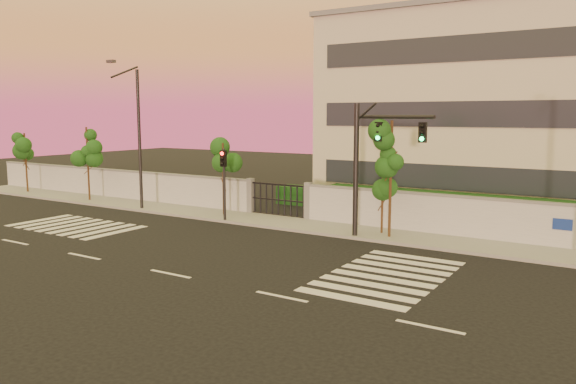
# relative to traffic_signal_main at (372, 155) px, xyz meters

# --- Properties ---
(ground) EXTENTS (120.00, 120.00, 0.00)m
(ground) POSITION_rel_traffic_signal_main_xyz_m (-4.00, -9.35, -4.11)
(ground) COLOR black
(ground) RESTS_ON ground
(sidewalk) EXTENTS (60.00, 3.00, 0.15)m
(sidewalk) POSITION_rel_traffic_signal_main_xyz_m (-4.00, 1.15, -4.03)
(sidewalk) COLOR gray
(sidewalk) RESTS_ON ground
(perimeter_wall) EXTENTS (60.00, 0.36, 2.20)m
(perimeter_wall) POSITION_rel_traffic_signal_main_xyz_m (-3.90, 2.65, -3.04)
(perimeter_wall) COLOR #ACAFB4
(perimeter_wall) RESTS_ON ground
(hedge_row) EXTENTS (41.00, 4.25, 1.80)m
(hedge_row) POSITION_rel_traffic_signal_main_xyz_m (-2.84, 5.39, -3.29)
(hedge_row) COLOR black
(hedge_row) RESTS_ON ground
(institutional_building) EXTENTS (24.40, 12.40, 12.25)m
(institutional_building) POSITION_rel_traffic_signal_main_xyz_m (5.00, 12.64, 2.05)
(institutional_building) COLOR beige
(institutional_building) RESTS_ON ground
(distant_skyscraper) EXTENTS (16.00, 16.00, 118.00)m
(distant_skyscraper) POSITION_rel_traffic_signal_main_xyz_m (-69.00, 270.65, 57.88)
(distant_skyscraper) COLOR gray
(distant_skyscraper) RESTS_ON ground
(road_markings) EXTENTS (57.00, 7.62, 0.02)m
(road_markings) POSITION_rel_traffic_signal_main_xyz_m (-5.58, -5.59, -4.10)
(road_markings) COLOR silver
(road_markings) RESTS_ON ground
(street_tree_a) EXTENTS (1.64, 1.31, 4.60)m
(street_tree_a) POSITION_rel_traffic_signal_main_xyz_m (-28.80, 0.95, -0.72)
(street_tree_a) COLOR #382314
(street_tree_a) RESTS_ON ground
(street_tree_b) EXTENTS (1.56, 1.24, 5.15)m
(street_tree_b) POSITION_rel_traffic_signal_main_xyz_m (-21.31, 0.72, -0.32)
(street_tree_b) COLOR #382314
(street_tree_b) RESTS_ON ground
(street_tree_c) EXTENTS (1.46, 1.16, 4.35)m
(street_tree_c) POSITION_rel_traffic_signal_main_xyz_m (-9.87, 1.20, -0.90)
(street_tree_c) COLOR #382314
(street_tree_c) RESTS_ON ground
(street_tree_d) EXTENTS (1.32, 1.05, 3.62)m
(street_tree_d) POSITION_rel_traffic_signal_main_xyz_m (0.08, 1.25, -1.44)
(street_tree_d) COLOR #382314
(street_tree_d) RESTS_ON ground
(street_tree_e) EXTENTS (1.61, 1.28, 5.70)m
(street_tree_e) POSITION_rel_traffic_signal_main_xyz_m (0.73, 0.64, 0.08)
(street_tree_e) COLOR #382314
(street_tree_e) RESTS_ON ground
(traffic_signal_main) EXTENTS (4.06, 1.20, 6.50)m
(traffic_signal_main) POSITION_rel_traffic_signal_main_xyz_m (0.00, 0.00, 0.00)
(traffic_signal_main) COLOR black
(traffic_signal_main) RESTS_ON ground
(traffic_signal_secondary) EXTENTS (0.32, 0.33, 4.13)m
(traffic_signal_secondary) POSITION_rel_traffic_signal_main_xyz_m (-8.72, -0.20, -1.48)
(traffic_signal_secondary) COLOR black
(traffic_signal_secondary) RESTS_ON ground
(streetlight_west) EXTENTS (0.54, 2.19, 9.12)m
(streetlight_west) POSITION_rel_traffic_signal_main_xyz_m (-15.70, 0.02, 0.82)
(streetlight_west) COLOR black
(streetlight_west) RESTS_ON ground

